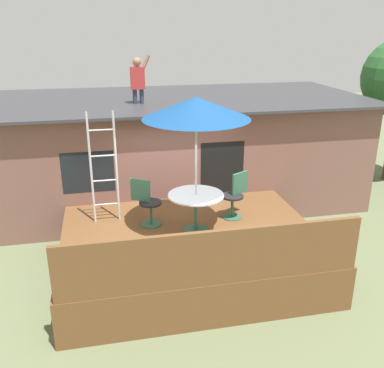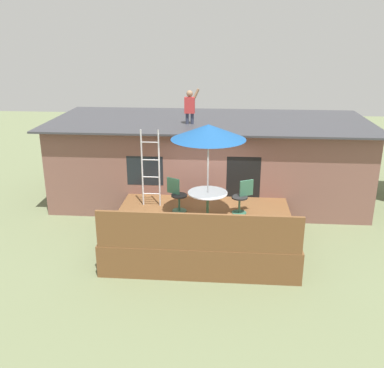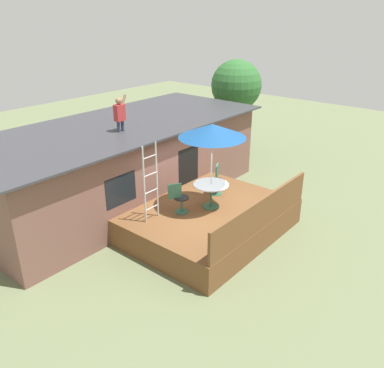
# 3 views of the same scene
# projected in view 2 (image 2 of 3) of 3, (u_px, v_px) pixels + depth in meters

# --- Properties ---
(ground_plane) EXTENTS (40.00, 40.00, 0.00)m
(ground_plane) POSITION_uv_depth(u_px,v_px,m) (203.00, 244.00, 12.09)
(ground_plane) COLOR #66704C
(house) EXTENTS (10.50, 4.50, 2.74)m
(house) POSITION_uv_depth(u_px,v_px,m) (209.00, 160.00, 15.03)
(house) COLOR brown
(house) RESTS_ON ground
(deck) EXTENTS (4.77, 3.91, 0.80)m
(deck) POSITION_uv_depth(u_px,v_px,m) (203.00, 230.00, 11.96)
(deck) COLOR brown
(deck) RESTS_ON ground
(deck_railing) EXTENTS (4.67, 0.08, 0.90)m
(deck_railing) POSITION_uv_depth(u_px,v_px,m) (198.00, 232.00, 9.89)
(deck_railing) COLOR brown
(deck_railing) RESTS_ON deck
(patio_table) EXTENTS (1.04, 1.04, 0.74)m
(patio_table) POSITION_uv_depth(u_px,v_px,m) (208.00, 198.00, 11.54)
(patio_table) COLOR #33664C
(patio_table) RESTS_ON deck
(patio_umbrella) EXTENTS (1.90, 1.90, 2.54)m
(patio_umbrella) POSITION_uv_depth(u_px,v_px,m) (208.00, 132.00, 10.96)
(patio_umbrella) COLOR silver
(patio_umbrella) RESTS_ON deck
(step_ladder) EXTENTS (0.52, 0.04, 2.20)m
(step_ladder) POSITION_uv_depth(u_px,v_px,m) (151.00, 168.00, 12.27)
(step_ladder) COLOR silver
(step_ladder) RESTS_ON deck
(person_figure) EXTENTS (0.47, 0.20, 1.11)m
(person_figure) POSITION_uv_depth(u_px,v_px,m) (190.00, 105.00, 13.77)
(person_figure) COLOR #33384C
(person_figure) RESTS_ON house
(patio_chair_left) EXTENTS (0.58, 0.44, 0.92)m
(patio_chair_left) POSITION_uv_depth(u_px,v_px,m) (177.00, 195.00, 12.11)
(patio_chair_left) COLOR #33664C
(patio_chair_left) RESTS_ON deck
(patio_chair_right) EXTENTS (0.58, 0.44, 0.92)m
(patio_chair_right) POSITION_uv_depth(u_px,v_px,m) (242.00, 197.00, 11.96)
(patio_chair_right) COLOR #33664C
(patio_chair_right) RESTS_ON deck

